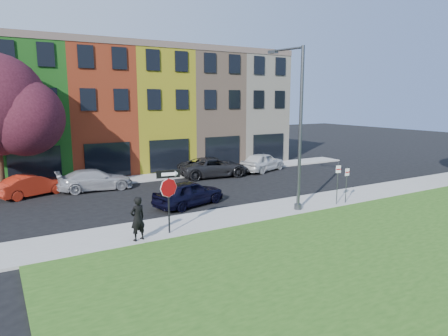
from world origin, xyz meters
TOP-DOWN VIEW (x-y plane):
  - ground at (0.00, 0.00)m, footprint 120.00×120.00m
  - sidewalk_near at (2.00, 3.00)m, footprint 40.00×3.00m
  - sidewalk_far at (-3.00, 15.00)m, footprint 40.00×2.40m
  - rowhouse_block at (-2.50, 21.18)m, footprint 30.00×10.12m
  - stop_sign at (-5.91, 2.10)m, footprint 1.04×0.23m
  - man at (-7.42, 1.90)m, footprint 0.92×0.80m
  - sedan_near at (-2.98, 6.26)m, footprint 4.06×5.28m
  - parked_car_red at (-10.47, 13.33)m, footprint 4.36×5.22m
  - parked_car_silver at (-6.69, 13.01)m, footprint 2.54×5.10m
  - parked_car_dark at (2.43, 13.10)m, footprint 3.89×6.16m
  - parked_car_white at (7.19, 13.17)m, footprint 4.95×5.88m
  - street_lamp at (1.61, 2.38)m, footprint 0.70×2.56m
  - parking_sign_a at (4.97, 1.89)m, footprint 0.32×0.08m
  - parking_sign_b at (4.25, 1.89)m, footprint 0.32×0.11m

SIDE VIEW (x-z plane):
  - ground at x=0.00m, z-range 0.00..0.00m
  - sidewalk_near at x=2.00m, z-range 0.00..0.12m
  - sidewalk_far at x=-3.00m, z-range 0.00..0.12m
  - parked_car_red at x=-10.47m, z-range 0.00..1.39m
  - parked_car_silver at x=-6.69m, z-range 0.00..1.41m
  - sedan_near at x=-2.98m, z-range 0.00..1.48m
  - parked_car_dark at x=2.43m, z-range 0.00..1.54m
  - parked_car_white at x=7.19m, z-range 0.00..1.58m
  - man at x=-7.42m, z-range 0.12..2.02m
  - parking_sign_a at x=4.97m, z-range 0.39..2.47m
  - parking_sign_b at x=4.25m, z-range 0.40..2.75m
  - stop_sign at x=-5.91m, z-range 0.73..3.59m
  - street_lamp at x=1.61m, z-range 0.15..8.77m
  - rowhouse_block at x=-2.50m, z-range -0.01..9.99m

